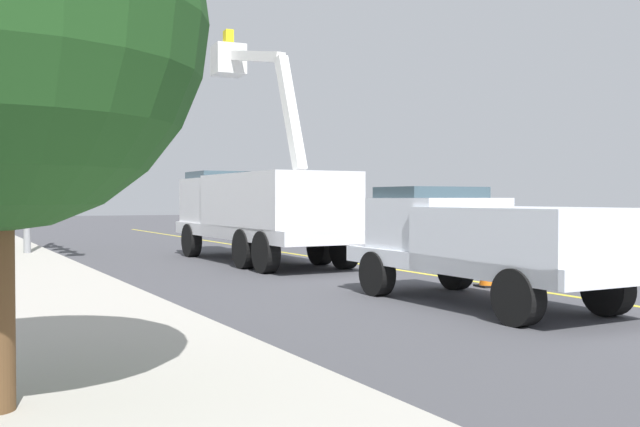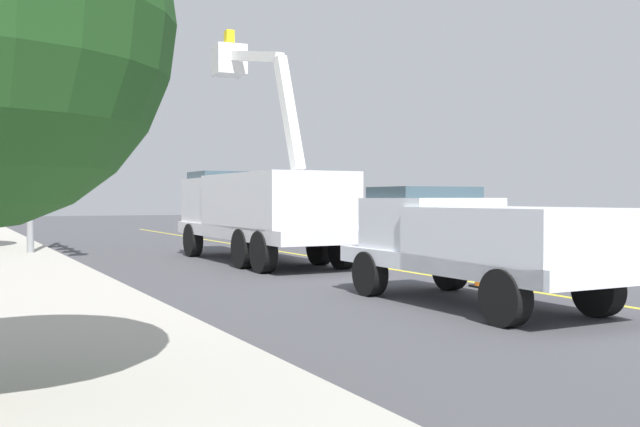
% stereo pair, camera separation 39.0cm
% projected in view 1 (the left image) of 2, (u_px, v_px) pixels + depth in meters
% --- Properties ---
extents(ground, '(120.00, 120.00, 0.00)m').
position_uv_depth(ground, '(349.00, 262.00, 20.57)').
color(ground, '#47474C').
extents(sidewalk_far_side, '(60.08, 8.96, 0.12)m').
position_uv_depth(sidewalk_far_side, '(15.00, 277.00, 16.31)').
color(sidewalk_far_side, '#B2ADA3').
rests_on(sidewalk_far_side, ground).
extents(lane_centre_stripe, '(49.81, 4.64, 0.01)m').
position_uv_depth(lane_centre_stripe, '(349.00, 262.00, 20.57)').
color(lane_centre_stripe, yellow).
rests_on(lane_centre_stripe, ground).
extents(utility_bucket_truck, '(8.39, 3.22, 6.93)m').
position_uv_depth(utility_bucket_truck, '(258.00, 206.00, 20.72)').
color(utility_bucket_truck, white).
rests_on(utility_bucket_truck, ground).
extents(service_pickup_truck, '(5.77, 2.59, 2.06)m').
position_uv_depth(service_pickup_truck, '(483.00, 240.00, 12.34)').
color(service_pickup_truck, white).
rests_on(service_pickup_truck, ground).
extents(passing_minivan, '(4.95, 2.32, 1.69)m').
position_uv_depth(passing_minivan, '(293.00, 219.00, 29.74)').
color(passing_minivan, silver).
rests_on(passing_minivan, ground).
extents(traffic_cone_mid_front, '(0.40, 0.40, 0.76)m').
position_uv_depth(traffic_cone_mid_front, '(487.00, 269.00, 14.90)').
color(traffic_cone_mid_front, black).
rests_on(traffic_cone_mid_front, ground).
extents(traffic_cone_mid_rear, '(0.40, 0.40, 0.77)m').
position_uv_depth(traffic_cone_mid_rear, '(344.00, 250.00, 20.32)').
color(traffic_cone_mid_rear, black).
rests_on(traffic_cone_mid_rear, ground).
extents(traffic_cone_trailing, '(0.40, 0.40, 0.77)m').
position_uv_depth(traffic_cone_trailing, '(257.00, 240.00, 25.35)').
color(traffic_cone_trailing, black).
rests_on(traffic_cone_trailing, ground).
extents(traffic_signal_mast, '(6.62, 0.96, 8.63)m').
position_uv_depth(traffic_signal_mast, '(35.00, 47.00, 20.57)').
color(traffic_signal_mast, gray).
rests_on(traffic_signal_mast, ground).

